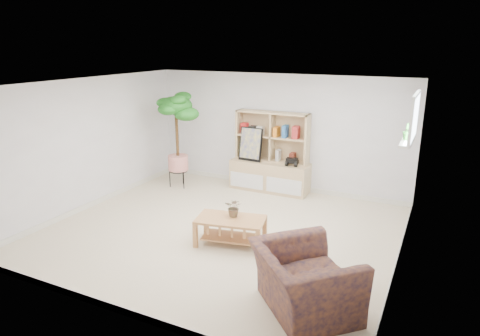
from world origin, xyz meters
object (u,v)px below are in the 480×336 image
at_px(coffee_table, 231,231).
at_px(armchair, 305,277).
at_px(storage_unit, 270,152).
at_px(floor_tree, 177,141).

distance_m(coffee_table, armchair, 1.93).
distance_m(storage_unit, armchair, 4.23).
xyz_separation_m(coffee_table, armchair, (1.54, -1.14, 0.22)).
bearing_deg(floor_tree, storage_unit, 18.98).
xyz_separation_m(storage_unit, coffee_table, (0.41, -2.59, -0.61)).
relative_size(storage_unit, coffee_table, 1.59).
bearing_deg(storage_unit, coffee_table, -80.95).
bearing_deg(coffee_table, armchair, -47.95).
distance_m(storage_unit, floor_tree, 1.97).
relative_size(floor_tree, armchair, 1.74).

